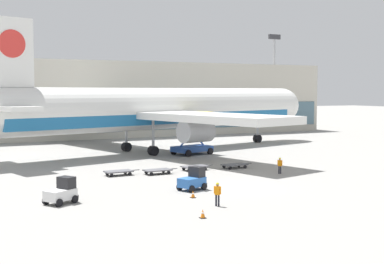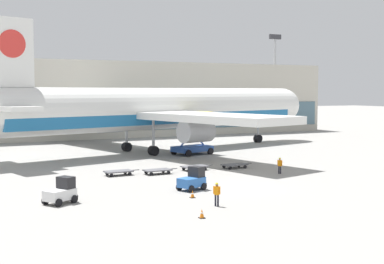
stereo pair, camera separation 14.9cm
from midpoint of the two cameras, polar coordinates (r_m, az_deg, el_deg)
ground_plane at (r=47.98m, az=5.39°, el=-5.94°), size 400.00×400.00×0.00m
terminal_building at (r=105.46m, az=-9.44°, el=3.48°), size 90.00×18.20×14.00m
light_mast at (r=115.75m, az=8.71°, el=6.07°), size 2.80×0.50×20.51m
airplane_main at (r=75.41m, az=-3.62°, el=2.31°), size 56.99×48.48×17.00m
scissor_lift_loader at (r=72.08m, az=-0.06°, el=-0.69°), size 5.78×4.45×5.79m
baggage_tug_foreground at (r=46.62m, az=0.04°, el=-5.13°), size 2.78×2.34×2.00m
baggage_tug_mid at (r=42.31m, az=-13.80°, el=-6.24°), size 2.82×2.54×2.00m
baggage_dolly_lead at (r=55.04m, az=-7.90°, el=-4.21°), size 3.73×1.63×0.48m
baggage_dolly_second at (r=55.52m, az=-3.76°, el=-4.10°), size 3.73×1.63×0.48m
baggage_dolly_third at (r=58.06m, az=0.20°, el=-3.72°), size 3.73×1.63×0.48m
baggage_dolly_trail at (r=59.66m, az=4.50°, el=-3.51°), size 3.73×1.63×0.48m
ground_crew_near at (r=40.11m, az=2.62°, el=-6.43°), size 0.41×0.44×1.80m
ground_crew_far at (r=56.23m, az=9.28°, el=-3.42°), size 0.35×0.53×1.70m
traffic_cone_near at (r=43.31m, az=0.01°, el=-6.65°), size 0.40×0.40×0.60m
traffic_cone_far at (r=36.56m, az=1.04°, el=-8.70°), size 0.40×0.40×0.63m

